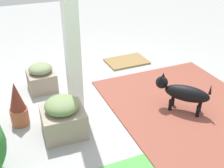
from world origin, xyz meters
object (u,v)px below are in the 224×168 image
Objects in this scene: porch_pillar at (70,21)px; stone_planter_nearest at (41,78)px; dog at (183,92)px; stone_planter_mid at (63,117)px; doormat at (127,61)px; terracotta_pot_spiky at (18,105)px.

porch_pillar is 5.66× the size of stone_planter_nearest.
porch_pillar is 1.58m from dog.
stone_planter_mid is at bearing -5.86° from dog.
stone_planter_mid is 2.05m from doormat.
terracotta_pot_spiky is 1.96m from dog.
doormat is at bearing -166.56° from stone_planter_nearest.
stone_planter_mid is 0.83× the size of dog.
terracotta_pot_spiky is at bearing 29.54° from doormat.
stone_planter_mid is at bearing 44.40° from doormat.
dog reaches higher than stone_planter_nearest.
doormat is at bearing -135.60° from stone_planter_mid.
porch_pillar is 1.90m from doormat.
stone_planter_nearest is at bearing -87.78° from stone_planter_mid.
terracotta_pot_spiky is at bearing 61.20° from stone_planter_nearest.
stone_planter_mid is at bearing 92.22° from stone_planter_nearest.
porch_pillar is 4.72× the size of stone_planter_mid.
stone_planter_nearest is 0.72× the size of terracotta_pot_spiky.
dog is at bearing 165.03° from terracotta_pot_spiky.
terracotta_pot_spiky is at bearing -14.97° from dog.
terracotta_pot_spiky reaches higher than stone_planter_nearest.
stone_planter_nearest is 1.93m from dog.
porch_pillar is at bearing -121.65° from stone_planter_mid.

